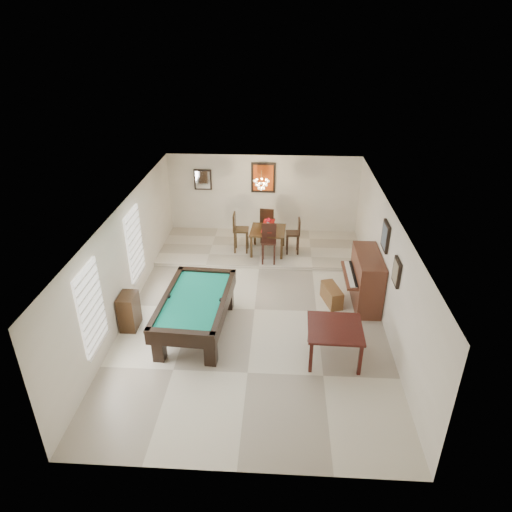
# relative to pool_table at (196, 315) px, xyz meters

# --- Properties ---
(ground_plane) EXTENTS (6.00, 9.00, 0.02)m
(ground_plane) POSITION_rel_pool_table_xyz_m (1.24, 0.95, -0.44)
(ground_plane) COLOR beige
(wall_back) EXTENTS (6.00, 0.04, 2.60)m
(wall_back) POSITION_rel_pool_table_xyz_m (1.24, 5.45, 0.87)
(wall_back) COLOR silver
(wall_back) RESTS_ON ground_plane
(wall_front) EXTENTS (6.00, 0.04, 2.60)m
(wall_front) POSITION_rel_pool_table_xyz_m (1.24, -3.55, 0.87)
(wall_front) COLOR silver
(wall_front) RESTS_ON ground_plane
(wall_left) EXTENTS (0.04, 9.00, 2.60)m
(wall_left) POSITION_rel_pool_table_xyz_m (-1.76, 0.95, 0.87)
(wall_left) COLOR silver
(wall_left) RESTS_ON ground_plane
(wall_right) EXTENTS (0.04, 9.00, 2.60)m
(wall_right) POSITION_rel_pool_table_xyz_m (4.24, 0.95, 0.87)
(wall_right) COLOR silver
(wall_right) RESTS_ON ground_plane
(ceiling) EXTENTS (6.00, 9.00, 0.04)m
(ceiling) POSITION_rel_pool_table_xyz_m (1.24, 0.95, 2.17)
(ceiling) COLOR white
(ceiling) RESTS_ON wall_back
(dining_step) EXTENTS (6.00, 2.50, 0.12)m
(dining_step) POSITION_rel_pool_table_xyz_m (1.24, 4.20, -0.37)
(dining_step) COLOR beige
(dining_step) RESTS_ON ground_plane
(window_left_front) EXTENTS (0.06, 1.00, 1.70)m
(window_left_front) POSITION_rel_pool_table_xyz_m (-1.73, -1.25, 0.97)
(window_left_front) COLOR white
(window_left_front) RESTS_ON wall_left
(window_left_rear) EXTENTS (0.06, 1.00, 1.70)m
(window_left_rear) POSITION_rel_pool_table_xyz_m (-1.73, 1.55, 0.97)
(window_left_rear) COLOR white
(window_left_rear) RESTS_ON wall_left
(pool_table) EXTENTS (1.55, 2.66, 0.86)m
(pool_table) POSITION_rel_pool_table_xyz_m (0.00, 0.00, 0.00)
(pool_table) COLOR black
(pool_table) RESTS_ON ground_plane
(square_table) EXTENTS (1.13, 1.13, 0.76)m
(square_table) POSITION_rel_pool_table_xyz_m (2.97, -0.72, -0.05)
(square_table) COLOR black
(square_table) RESTS_ON ground_plane
(upright_piano) EXTENTS (0.89, 1.58, 1.32)m
(upright_piano) POSITION_rel_pool_table_xyz_m (3.78, 1.41, 0.23)
(upright_piano) COLOR #5C2E1E
(upright_piano) RESTS_ON ground_plane
(piano_bench) EXTENTS (0.52, 0.85, 0.44)m
(piano_bench) POSITION_rel_pool_table_xyz_m (3.13, 1.36, -0.21)
(piano_bench) COLOR brown
(piano_bench) RESTS_ON ground_plane
(apothecary_chest) EXTENTS (0.37, 0.56, 0.84)m
(apothecary_chest) POSITION_rel_pool_table_xyz_m (-1.54, 0.08, -0.01)
(apothecary_chest) COLOR black
(apothecary_chest) RESTS_ON ground_plane
(dining_table) EXTENTS (1.05, 1.05, 0.83)m
(dining_table) POSITION_rel_pool_table_xyz_m (1.46, 3.86, 0.10)
(dining_table) COLOR black
(dining_table) RESTS_ON dining_step
(flower_vase) EXTENTS (0.18, 0.18, 0.25)m
(flower_vase) POSITION_rel_pool_table_xyz_m (1.46, 3.86, 0.64)
(flower_vase) COLOR red
(flower_vase) RESTS_ON dining_table
(dining_chair_south) EXTENTS (0.41, 0.41, 1.10)m
(dining_chair_south) POSITION_rel_pool_table_xyz_m (1.50, 3.20, 0.24)
(dining_chair_south) COLOR black
(dining_chair_south) RESTS_ON dining_step
(dining_chair_north) EXTENTS (0.46, 0.46, 1.13)m
(dining_chair_north) POSITION_rel_pool_table_xyz_m (1.42, 4.60, 0.25)
(dining_chair_north) COLOR black
(dining_chair_north) RESTS_ON dining_step
(dining_chair_west) EXTENTS (0.44, 0.44, 1.18)m
(dining_chair_west) POSITION_rel_pool_table_xyz_m (0.67, 3.86, 0.28)
(dining_chair_west) COLOR black
(dining_chair_west) RESTS_ON dining_step
(dining_chair_east) EXTENTS (0.40, 0.40, 1.05)m
(dining_chair_east) POSITION_rel_pool_table_xyz_m (2.18, 3.86, 0.21)
(dining_chair_east) COLOR black
(dining_chair_east) RESTS_ON dining_step
(chandelier) EXTENTS (0.44, 0.44, 0.60)m
(chandelier) POSITION_rel_pool_table_xyz_m (1.24, 4.15, 1.77)
(chandelier) COLOR #FFE5B2
(chandelier) RESTS_ON ceiling
(back_painting) EXTENTS (0.75, 0.06, 0.95)m
(back_painting) POSITION_rel_pool_table_xyz_m (1.24, 5.41, 1.47)
(back_painting) COLOR #D84C14
(back_painting) RESTS_ON wall_back
(back_mirror) EXTENTS (0.55, 0.06, 0.65)m
(back_mirror) POSITION_rel_pool_table_xyz_m (-0.66, 5.41, 1.37)
(back_mirror) COLOR white
(back_mirror) RESTS_ON wall_back
(right_picture_upper) EXTENTS (0.06, 0.55, 0.65)m
(right_picture_upper) POSITION_rel_pool_table_xyz_m (4.20, 1.25, 1.47)
(right_picture_upper) COLOR slate
(right_picture_upper) RESTS_ON wall_right
(right_picture_lower) EXTENTS (0.06, 0.45, 0.55)m
(right_picture_lower) POSITION_rel_pool_table_xyz_m (4.20, -0.05, 1.27)
(right_picture_lower) COLOR gray
(right_picture_lower) RESTS_ON wall_right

